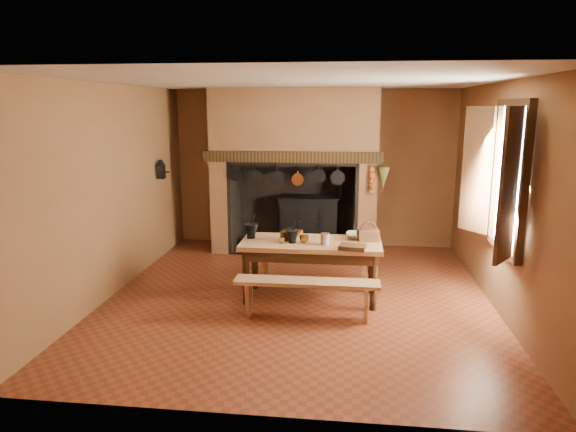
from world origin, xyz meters
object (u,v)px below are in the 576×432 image
at_px(bench_front, 307,290).
at_px(mixing_bowl, 358,236).
at_px(work_table, 311,250).
at_px(coffee_grinder, 286,235).
at_px(wicker_basket, 368,234).
at_px(iron_range, 310,221).

bearing_deg(bench_front, mixing_bowl, 56.23).
relative_size(bench_front, mixing_bowl, 5.68).
xyz_separation_m(work_table, mixing_bowl, (0.60, 0.22, 0.16)).
bearing_deg(work_table, coffee_grinder, 178.96).
height_order(work_table, mixing_bowl, mixing_bowl).
distance_m(work_table, wicker_basket, 0.77).
xyz_separation_m(bench_front, mixing_bowl, (0.60, 0.90, 0.46)).
xyz_separation_m(iron_range, bench_front, (0.21, -3.18, -0.12)).
height_order(work_table, wicker_basket, wicker_basket).
bearing_deg(coffee_grinder, wicker_basket, -16.35).
xyz_separation_m(work_table, wicker_basket, (0.73, 0.13, 0.21)).
bearing_deg(coffee_grinder, work_table, -23.82).
bearing_deg(work_table, mixing_bowl, 20.33).
distance_m(iron_range, bench_front, 3.19).
bearing_deg(wicker_basket, iron_range, 101.85).
xyz_separation_m(iron_range, coffee_grinder, (-0.13, -2.50, 0.37)).
height_order(bench_front, wicker_basket, wicker_basket).
bearing_deg(coffee_grinder, mixing_bowl, -9.76).
xyz_separation_m(iron_range, work_table, (0.21, -2.51, 0.18)).
height_order(coffee_grinder, mixing_bowl, coffee_grinder).
bearing_deg(iron_range, wicker_basket, -68.49).
distance_m(mixing_bowl, wicker_basket, 0.17).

